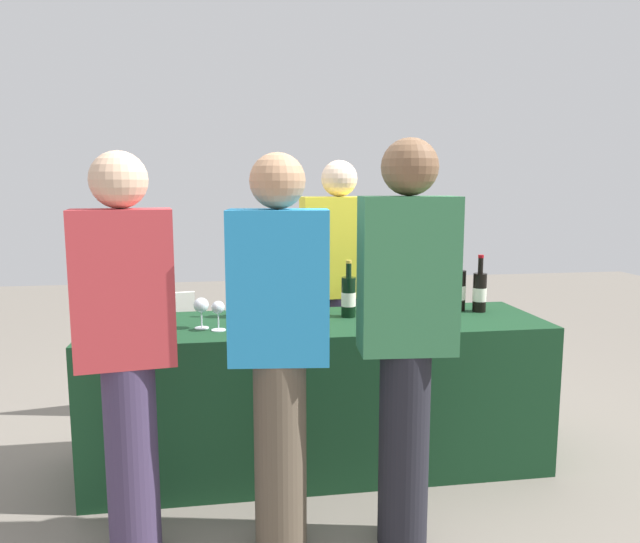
{
  "coord_description": "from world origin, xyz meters",
  "views": [
    {
      "loc": [
        -0.44,
        -2.85,
        1.42
      ],
      "look_at": [
        0.0,
        0.0,
        1.0
      ],
      "focal_mm": 33.17,
      "sensor_mm": 36.0,
      "label": 1
    }
  ],
  "objects_px": {
    "wine_glass_0": "(201,306)",
    "wine_glass_1": "(218,309)",
    "wine_glass_3": "(397,302)",
    "wine_bottle_0": "(248,297)",
    "wine_bottle_6": "(459,290)",
    "wine_bottle_7": "(480,292)",
    "wine_glass_2": "(260,308)",
    "wine_bottle_3": "(349,296)",
    "wine_glass_4": "(440,303)",
    "guest_0": "(127,343)",
    "wine_bottle_2": "(311,293)",
    "wine_bottle_1": "(268,295)",
    "wine_bottle_4": "(398,292)",
    "guest_2": "(406,329)",
    "guest_1": "(279,341)",
    "menu_board": "(152,353)",
    "server_pouring": "(339,285)",
    "wine_bottle_5": "(423,288)"
  },
  "relations": [
    {
      "from": "wine_bottle_3",
      "to": "guest_1",
      "type": "distance_m",
      "value": 0.86
    },
    {
      "from": "wine_bottle_3",
      "to": "wine_bottle_2",
      "type": "bearing_deg",
      "value": 152.33
    },
    {
      "from": "wine_glass_2",
      "to": "wine_glass_3",
      "type": "relative_size",
      "value": 1.02
    },
    {
      "from": "wine_bottle_0",
      "to": "wine_bottle_6",
      "type": "height_order",
      "value": "wine_bottle_6"
    },
    {
      "from": "guest_0",
      "to": "wine_bottle_7",
      "type": "bearing_deg",
      "value": 15.3
    },
    {
      "from": "wine_bottle_5",
      "to": "wine_glass_1",
      "type": "bearing_deg",
      "value": -165.36
    },
    {
      "from": "wine_glass_1",
      "to": "guest_2",
      "type": "distance_m",
      "value": 0.94
    },
    {
      "from": "wine_glass_0",
      "to": "wine_glass_1",
      "type": "xyz_separation_m",
      "value": [
        0.08,
        -0.05,
        -0.0
      ]
    },
    {
      "from": "wine_bottle_4",
      "to": "wine_glass_1",
      "type": "distance_m",
      "value": 0.97
    },
    {
      "from": "wine_bottle_1",
      "to": "menu_board",
      "type": "relative_size",
      "value": 0.41
    },
    {
      "from": "wine_bottle_1",
      "to": "wine_bottle_6",
      "type": "bearing_deg",
      "value": -0.3
    },
    {
      "from": "wine_glass_4",
      "to": "guest_0",
      "type": "xyz_separation_m",
      "value": [
        -1.41,
        -0.52,
        0.0
      ]
    },
    {
      "from": "menu_board",
      "to": "guest_0",
      "type": "bearing_deg",
      "value": -95.72
    },
    {
      "from": "wine_bottle_4",
      "to": "wine_bottle_5",
      "type": "distance_m",
      "value": 0.15
    },
    {
      "from": "wine_glass_3",
      "to": "wine_bottle_0",
      "type": "bearing_deg",
      "value": 161.4
    },
    {
      "from": "guest_2",
      "to": "wine_bottle_3",
      "type": "bearing_deg",
      "value": 99.02
    },
    {
      "from": "wine_bottle_6",
      "to": "guest_1",
      "type": "bearing_deg",
      "value": -142.09
    },
    {
      "from": "server_pouring",
      "to": "guest_1",
      "type": "height_order",
      "value": "server_pouring"
    },
    {
      "from": "wine_bottle_4",
      "to": "wine_glass_0",
      "type": "height_order",
      "value": "wine_bottle_4"
    },
    {
      "from": "wine_bottle_7",
      "to": "wine_glass_2",
      "type": "bearing_deg",
      "value": -167.64
    },
    {
      "from": "wine_glass_2",
      "to": "wine_glass_4",
      "type": "height_order",
      "value": "wine_glass_2"
    },
    {
      "from": "wine_bottle_6",
      "to": "wine_glass_4",
      "type": "distance_m",
      "value": 0.32
    },
    {
      "from": "wine_bottle_7",
      "to": "guest_1",
      "type": "height_order",
      "value": "guest_1"
    },
    {
      "from": "guest_1",
      "to": "guest_2",
      "type": "xyz_separation_m",
      "value": [
        0.48,
        -0.04,
        0.04
      ]
    },
    {
      "from": "wine_bottle_4",
      "to": "wine_bottle_0",
      "type": "bearing_deg",
      "value": 179.59
    },
    {
      "from": "wine_bottle_1",
      "to": "wine_glass_3",
      "type": "distance_m",
      "value": 0.66
    },
    {
      "from": "wine_bottle_0",
      "to": "server_pouring",
      "type": "relative_size",
      "value": 0.2
    },
    {
      "from": "wine_glass_0",
      "to": "wine_glass_4",
      "type": "bearing_deg",
      "value": -2.46
    },
    {
      "from": "wine_bottle_4",
      "to": "guest_1",
      "type": "height_order",
      "value": "guest_1"
    },
    {
      "from": "guest_2",
      "to": "guest_1",
      "type": "bearing_deg",
      "value": 179.22
    },
    {
      "from": "wine_bottle_7",
      "to": "wine_glass_2",
      "type": "xyz_separation_m",
      "value": [
        -1.19,
        -0.26,
        0.0
      ]
    },
    {
      "from": "wine_bottle_7",
      "to": "wine_glass_0",
      "type": "distance_m",
      "value": 1.46
    },
    {
      "from": "wine_bottle_4",
      "to": "wine_glass_2",
      "type": "xyz_separation_m",
      "value": [
        -0.75,
        -0.3,
        -0.0
      ]
    },
    {
      "from": "wine_bottle_4",
      "to": "wine_glass_0",
      "type": "xyz_separation_m",
      "value": [
        -1.02,
        -0.2,
        -0.01
      ]
    },
    {
      "from": "wine_bottle_1",
      "to": "server_pouring",
      "type": "xyz_separation_m",
      "value": [
        0.45,
        0.4,
        -0.03
      ]
    },
    {
      "from": "wine_bottle_6",
      "to": "wine_bottle_7",
      "type": "height_order",
      "value": "wine_bottle_6"
    },
    {
      "from": "wine_bottle_1",
      "to": "wine_glass_2",
      "type": "relative_size",
      "value": 2.11
    },
    {
      "from": "wine_glass_0",
      "to": "wine_bottle_6",
      "type": "bearing_deg",
      "value": 8.44
    },
    {
      "from": "wine_bottle_5",
      "to": "wine_bottle_6",
      "type": "relative_size",
      "value": 1.07
    },
    {
      "from": "wine_bottle_3",
      "to": "wine_glass_0",
      "type": "height_order",
      "value": "wine_bottle_3"
    },
    {
      "from": "wine_glass_3",
      "to": "wine_glass_2",
      "type": "bearing_deg",
      "value": -174.36
    },
    {
      "from": "wine_bottle_6",
      "to": "wine_glass_2",
      "type": "xyz_separation_m",
      "value": [
        -1.09,
        -0.31,
        -0.0
      ]
    },
    {
      "from": "wine_bottle_0",
      "to": "wine_bottle_5",
      "type": "xyz_separation_m",
      "value": [
        0.94,
        0.03,
        0.02
      ]
    },
    {
      "from": "wine_bottle_1",
      "to": "wine_bottle_3",
      "type": "relative_size",
      "value": 1.07
    },
    {
      "from": "guest_1",
      "to": "menu_board",
      "type": "xyz_separation_m",
      "value": [
        -0.67,
        1.54,
        -0.46
      ]
    },
    {
      "from": "wine_bottle_2",
      "to": "wine_glass_3",
      "type": "height_order",
      "value": "wine_bottle_2"
    },
    {
      "from": "wine_bottle_0",
      "to": "menu_board",
      "type": "bearing_deg",
      "value": 128.66
    },
    {
      "from": "server_pouring",
      "to": "menu_board",
      "type": "xyz_separation_m",
      "value": [
        -1.13,
        0.32,
        -0.46
      ]
    },
    {
      "from": "wine_bottle_3",
      "to": "menu_board",
      "type": "bearing_deg",
      "value": 144.0
    },
    {
      "from": "wine_glass_0",
      "to": "wine_glass_2",
      "type": "xyz_separation_m",
      "value": [
        0.27,
        -0.11,
        0.0
      ]
    }
  ]
}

